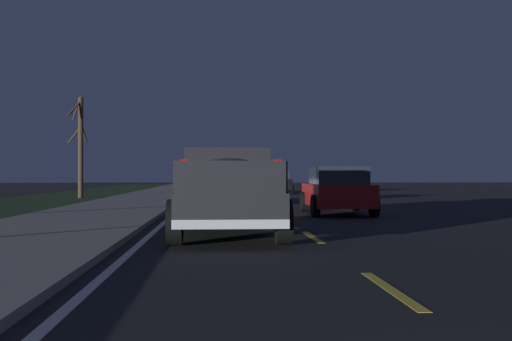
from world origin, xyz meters
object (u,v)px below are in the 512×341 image
Objects in this scene: pickup_truck at (227,189)px; bare_tree_far at (80,145)px; sedan_white at (224,182)px; sedan_black at (276,182)px; sedan_red at (337,190)px; sedan_green at (227,186)px.

bare_tree_far is (22.03, 7.81, 1.95)m from pickup_truck.
pickup_truck is 1.22× the size of sedan_white.
sedan_white is at bearing -0.27° from pickup_truck.
pickup_truck is at bearing 172.94° from sedan_black.
sedan_white is 1.00× the size of sedan_black.
sedan_red and sedan_black have the same top height.
sedan_black is (22.44, 0.01, 0.00)m from sedan_red.
sedan_green is (13.87, -0.15, -0.20)m from pickup_truck.
sedan_black is 0.78× the size of bare_tree_far.
sedan_red is at bearing -152.75° from sedan_green.
sedan_white is 13.40m from sedan_green.
sedan_red is 1.00× the size of sedan_white.
sedan_white is (27.27, -0.13, -0.20)m from pickup_truck.
sedan_black is at bearing -58.00° from sedan_white.
sedan_red is at bearing -27.51° from pickup_truck.
sedan_green is (-15.60, 3.51, 0.00)m from sedan_black.
bare_tree_far reaches higher than sedan_white.
pickup_truck reaches higher than sedan_white.
pickup_truck is 1.23× the size of sedan_black.
sedan_black is at bearing -7.06° from pickup_truck.
pickup_truck is 0.96× the size of bare_tree_far.
sedan_black is 15.99m from sedan_green.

